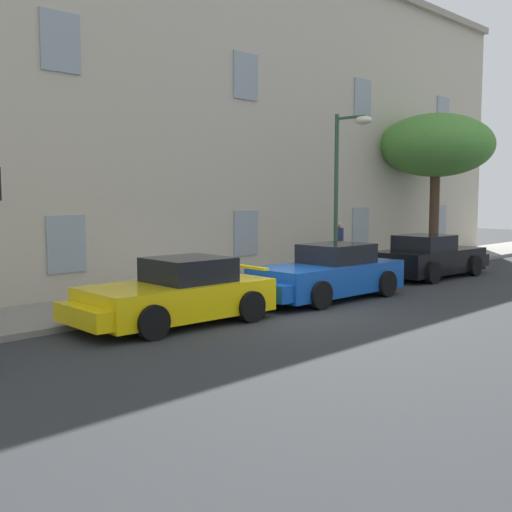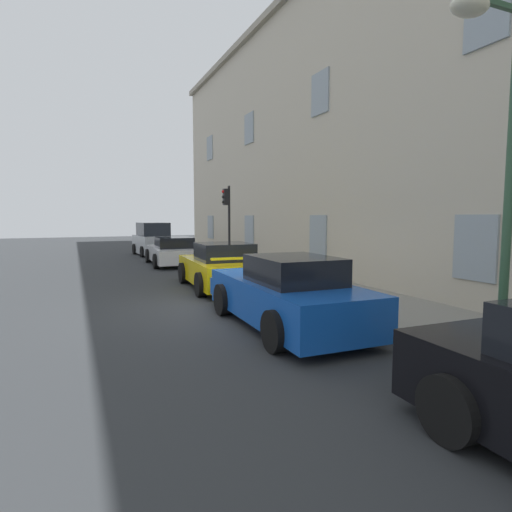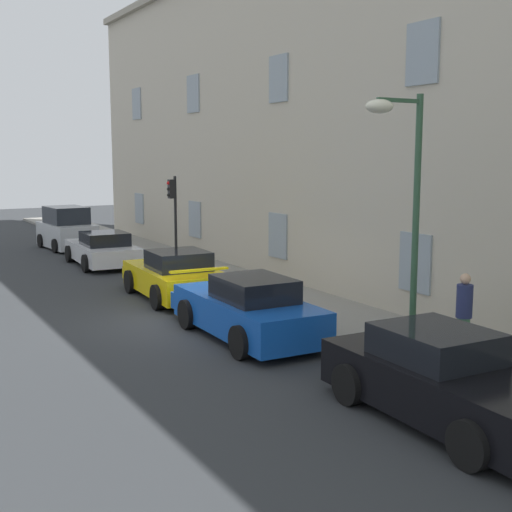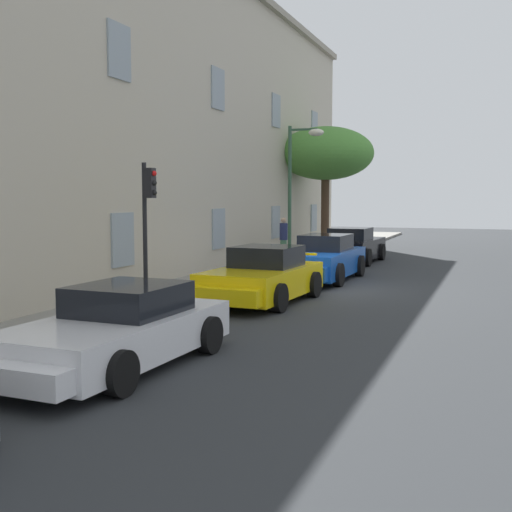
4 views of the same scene
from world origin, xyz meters
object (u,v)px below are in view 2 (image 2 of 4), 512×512
(sportscar_white_middle, at_px, (282,294))
(hatchback_parked, at_px, (153,241))
(traffic_light, at_px, (227,212))
(street_lamp, at_px, (494,110))
(sportscar_yellow_flank, at_px, (221,267))
(sportscar_red_lead, at_px, (173,252))

(sportscar_white_middle, distance_m, hatchback_parked, 17.28)
(sportscar_white_middle, xyz_separation_m, traffic_light, (-8.32, 1.77, 1.81))
(traffic_light, xyz_separation_m, street_lamp, (11.69, -0.00, 1.41))
(sportscar_white_middle, relative_size, traffic_light, 1.50)
(street_lamp, bearing_deg, sportscar_white_middle, -152.36)
(sportscar_yellow_flank, xyz_separation_m, sportscar_white_middle, (5.02, -0.33, 0.02))
(traffic_light, distance_m, street_lamp, 11.78)
(sportscar_red_lead, distance_m, traffic_light, 4.43)
(street_lamp, bearing_deg, sportscar_yellow_flank, -170.29)
(sportscar_white_middle, bearing_deg, hatchback_parked, 179.01)
(hatchback_parked, distance_m, traffic_light, 9.22)
(sportscar_yellow_flank, xyz_separation_m, street_lamp, (8.39, 1.44, 3.24))
(sportscar_red_lead, xyz_separation_m, sportscar_yellow_flank, (7.03, 0.03, 0.05))
(sportscar_white_middle, bearing_deg, traffic_light, 167.99)
(sportscar_white_middle, height_order, street_lamp, street_lamp)
(hatchback_parked, bearing_deg, street_lamp, 4.06)
(sportscar_red_lead, distance_m, sportscar_yellow_flank, 7.03)
(traffic_light, relative_size, street_lamp, 0.63)
(sportscar_yellow_flank, relative_size, street_lamp, 0.87)
(sportscar_red_lead, relative_size, sportscar_white_middle, 0.95)
(sportscar_yellow_flank, height_order, street_lamp, street_lamp)
(hatchback_parked, bearing_deg, traffic_light, 9.32)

